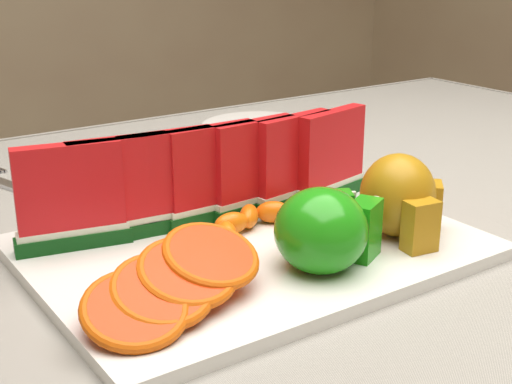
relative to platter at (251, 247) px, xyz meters
name	(u,v)px	position (x,y,z in m)	size (l,w,h in m)	color
table	(297,309)	(0.09, 0.04, -0.11)	(1.40, 0.90, 0.75)	#4E331A
tablecloth	(298,257)	(0.09, 0.04, -0.05)	(1.53, 1.03, 0.20)	gray
platter	(251,247)	(0.00, 0.00, 0.00)	(0.40, 0.30, 0.01)	silver
apple_cluster	(326,230)	(0.02, -0.08, 0.04)	(0.11, 0.09, 0.07)	#247C1A
pear_cluster	(401,197)	(0.12, -0.07, 0.04)	(0.09, 0.09, 0.08)	#A89103
side_plate	(259,127)	(0.28, 0.38, 0.00)	(0.22, 0.22, 0.01)	silver
fork	(12,185)	(-0.13, 0.32, 0.00)	(0.06, 0.19, 0.00)	silver
watermelon_row	(213,177)	(0.00, 0.06, 0.05)	(0.39, 0.07, 0.10)	#103D16
orange_fan_front	(175,281)	(-0.12, -0.08, 0.03)	(0.17, 0.12, 0.05)	red
orange_fan_back	(208,176)	(0.03, 0.13, 0.03)	(0.38, 0.11, 0.05)	red
tangerine_segments	(257,221)	(0.02, 0.01, 0.02)	(0.22, 0.07, 0.02)	orange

